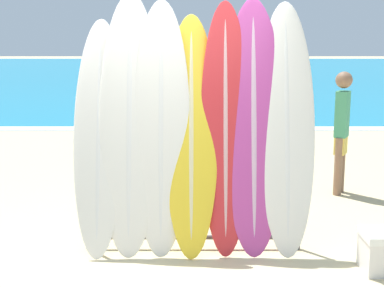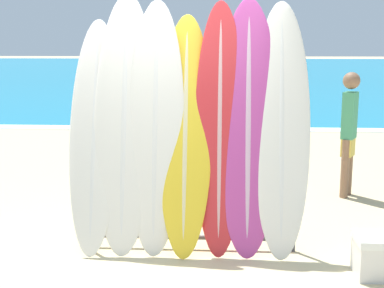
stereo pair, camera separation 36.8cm
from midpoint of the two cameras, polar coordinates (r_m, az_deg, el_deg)
name	(u,v)px [view 2 (the right image)]	position (r m, az deg, el deg)	size (l,w,h in m)	color
ground_plane	(159,258)	(5.17, -1.52, -12.07)	(160.00, 160.00, 0.00)	#CCB789
ocean_water	(217,70)	(41.87, 2.98, 7.93)	(120.00, 60.00, 0.01)	teal
surfboard_rack	(187,202)	(5.23, 1.48, -6.25)	(2.12, 0.04, 0.88)	#47474C
surfboard_slot_0	(94,135)	(5.24, -8.40, 0.92)	(0.49, 0.74, 2.25)	silver
surfboard_slot_1	(124,123)	(5.17, -5.20, 2.27)	(0.60, 0.72, 2.49)	silver
surfboard_slot_2	(155,127)	(5.12, -1.87, 1.85)	(0.55, 0.64, 2.43)	silver
surfboard_slot_3	(185,134)	(5.12, 1.35, 1.08)	(0.52, 0.76, 2.30)	yellow
surfboard_slot_4	(220,128)	(5.11, 5.03, 1.71)	(0.48, 0.59, 2.42)	red
surfboard_slot_5	(248,127)	(5.13, 8.05, 1.83)	(0.59, 0.64, 2.44)	#B23D8E
surfboard_slot_6	(281,129)	(5.16, 11.54, 1.60)	(0.54, 0.69, 2.41)	silver
person_near_water	(222,102)	(10.93, 4.20, 4.47)	(0.26, 0.22, 1.51)	beige
person_mid_beach	(222,103)	(9.73, 4.33, 4.34)	(0.25, 0.29, 1.71)	beige
person_far_left	(349,130)	(7.31, 17.78, 1.47)	(0.24, 0.28, 1.64)	#846047
person_far_right	(222,131)	(7.31, 4.63, 1.38)	(0.21, 0.26, 1.51)	#846047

